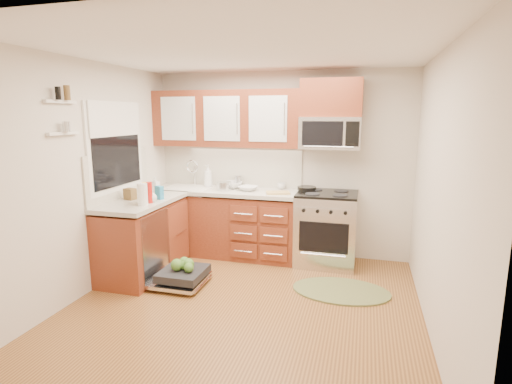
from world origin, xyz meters
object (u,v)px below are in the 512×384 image
(paper_towel_roll, at_px, (143,194))
(bowl_b, at_px, (232,185))
(stock_pot, at_px, (224,186))
(cutting_board, at_px, (278,193))
(microwave, at_px, (330,133))
(skillet, at_px, (307,188))
(bowl_a, at_px, (248,188))
(sink, at_px, (188,196))
(rug, at_px, (341,291))
(upper_cabinets, at_px, (226,119))
(dishwasher, at_px, (180,277))
(range, at_px, (326,229))
(cup, at_px, (281,186))

(paper_towel_roll, bearing_deg, bowl_b, 63.72)
(stock_pot, bearing_deg, cutting_board, -2.07)
(microwave, height_order, skillet, microwave)
(bowl_a, bearing_deg, bowl_b, 159.39)
(cutting_board, relative_size, paper_towel_roll, 1.22)
(sink, bearing_deg, rug, -20.45)
(microwave, height_order, cutting_board, microwave)
(stock_pot, xyz_separation_m, cutting_board, (0.75, -0.03, -0.05))
(upper_cabinets, xyz_separation_m, dishwasher, (-0.13, -1.27, -1.77))
(bowl_a, bearing_deg, range, 0.01)
(range, distance_m, dishwasher, 1.95)
(dishwasher, distance_m, stock_pot, 1.39)
(dishwasher, distance_m, bowl_a, 1.50)
(upper_cabinets, distance_m, stock_pot, 0.92)
(dishwasher, bearing_deg, skillet, 44.47)
(dishwasher, distance_m, skillet, 1.97)
(microwave, bearing_deg, rug, -74.71)
(cutting_board, distance_m, cup, 0.32)
(dishwasher, bearing_deg, stock_pot, 81.09)
(rug, height_order, paper_towel_roll, paper_towel_roll)
(microwave, relative_size, skillet, 3.09)
(upper_cabinets, xyz_separation_m, rug, (1.66, -0.97, -1.86))
(dishwasher, relative_size, cutting_board, 2.33)
(dishwasher, bearing_deg, microwave, 39.07)
(range, height_order, rug, range)
(range, relative_size, cutting_board, 3.16)
(sink, bearing_deg, stock_pot, -6.01)
(dishwasher, distance_m, cup, 1.84)
(cutting_board, height_order, paper_towel_roll, paper_towel_roll)
(cutting_board, bearing_deg, dishwasher, -131.55)
(stock_pot, relative_size, cup, 1.77)
(microwave, distance_m, dishwasher, 2.55)
(dishwasher, height_order, rug, dishwasher)
(paper_towel_roll, height_order, cup, paper_towel_roll)
(sink, relative_size, cup, 5.70)
(sink, xyz_separation_m, stock_pot, (0.56, -0.06, 0.18))
(sink, bearing_deg, dishwasher, -70.80)
(sink, bearing_deg, microwave, 3.85)
(bowl_a, bearing_deg, rug, -32.17)
(sink, bearing_deg, paper_towel_roll, -90.93)
(upper_cabinets, xyz_separation_m, bowl_b, (0.08, -0.04, -0.90))
(upper_cabinets, distance_m, bowl_b, 0.91)
(cup, bearing_deg, dishwasher, -123.53)
(upper_cabinets, bearing_deg, range, -5.89)
(dishwasher, xyz_separation_m, cup, (0.89, 1.35, 0.87))
(rug, height_order, stock_pot, stock_pot)
(dishwasher, relative_size, paper_towel_roll, 2.83)
(upper_cabinets, bearing_deg, stock_pot, -81.62)
(bowl_a, relative_size, bowl_b, 0.83)
(microwave, height_order, sink, microwave)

